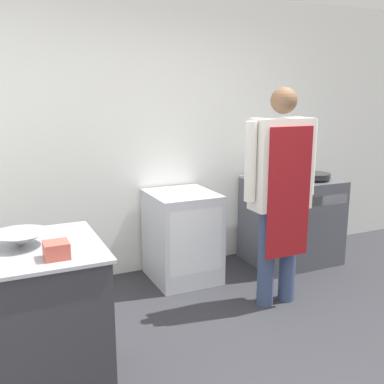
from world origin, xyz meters
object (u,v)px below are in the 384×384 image
object	(u,v)px
stove	(291,220)
sauce_pot	(300,168)
mixing_bowl	(20,239)
saute_pan	(315,176)
stock_pot	(271,166)
plastic_tub	(56,250)
fridge_unit	(182,236)
person_cook	(281,184)

from	to	relation	value
stove	sauce_pot	xyz separation A→B (m)	(0.18, 0.12, 0.53)
mixing_bowl	saute_pan	distance (m)	3.10
stock_pot	sauce_pot	xyz separation A→B (m)	(0.38, -0.00, -0.04)
stove	mixing_bowl	bearing A→B (deg)	-156.80
sauce_pot	saute_pan	bearing A→B (deg)	-90.00
stove	stock_pot	world-z (taller)	stock_pot
mixing_bowl	plastic_tub	distance (m)	0.31
mixing_bowl	plastic_tub	bearing A→B (deg)	-59.67
fridge_unit	mixing_bowl	distance (m)	2.02
stove	person_cook	bearing A→B (deg)	-133.01
mixing_bowl	sauce_pot	size ratio (longest dim) A/B	1.80
person_cook	stock_pot	distance (m)	1.02
fridge_unit	plastic_tub	distance (m)	2.08
mixing_bowl	person_cook	bearing A→B (deg)	11.48
stove	stock_pot	xyz separation A→B (m)	(-0.20, 0.12, 0.57)
stock_pot	sauce_pot	distance (m)	0.38
stove	plastic_tub	bearing A→B (deg)	-150.88
mixing_bowl	sauce_pot	xyz separation A→B (m)	(2.91, 1.30, -0.00)
stock_pot	mixing_bowl	bearing A→B (deg)	-152.91
stove	saute_pan	distance (m)	0.53
stock_pot	stove	bearing A→B (deg)	-31.97
fridge_unit	sauce_pot	bearing A→B (deg)	2.84
fridge_unit	plastic_tub	size ratio (longest dim) A/B	6.77
saute_pan	plastic_tub	bearing A→B (deg)	-154.51
mixing_bowl	fridge_unit	bearing A→B (deg)	39.24
person_cook	mixing_bowl	xyz separation A→B (m)	(-2.02, -0.41, -0.06)
stove	fridge_unit	distance (m)	1.23
sauce_pot	stove	bearing A→B (deg)	-144.93
mixing_bowl	saute_pan	size ratio (longest dim) A/B	0.98
person_cook	saute_pan	size ratio (longest dim) A/B	5.88
fridge_unit	saute_pan	distance (m)	1.51
person_cook	sauce_pot	bearing A→B (deg)	44.94
stove	person_cook	distance (m)	1.20
stock_pot	sauce_pot	bearing A→B (deg)	-0.00
stove	person_cook	world-z (taller)	person_cook
fridge_unit	sauce_pot	world-z (taller)	sauce_pot
person_cook	stove	bearing A→B (deg)	46.99
stove	sauce_pot	bearing A→B (deg)	35.07
fridge_unit	stove	bearing A→B (deg)	-2.54
saute_pan	stock_pot	bearing A→B (deg)	146.79
plastic_tub	sauce_pot	bearing A→B (deg)	29.53
saute_pan	fridge_unit	bearing A→B (deg)	172.84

